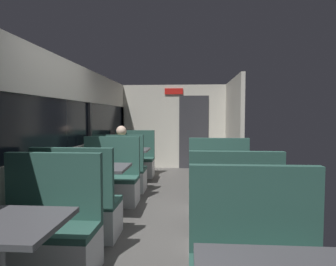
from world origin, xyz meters
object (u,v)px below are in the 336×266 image
object	(u,v)px
bench_far_window_facing_entry	(134,163)
bench_rear_aisle_facing_end	(233,220)
bench_mid_window_facing_end	(78,211)
dining_table_rear_aisle	(225,178)
seated_passenger	(121,163)
bench_mid_window_facing_entry	(110,184)
bench_rear_aisle_facing_entry	(220,188)
dining_table_far_window	(128,154)
bench_far_window_facing_end	(120,174)
bench_near_window_facing_entry	(47,238)
dining_table_mid_window	(96,173)

from	to	relation	value
bench_far_window_facing_entry	bench_rear_aisle_facing_end	world-z (taller)	same
bench_mid_window_facing_end	dining_table_rear_aisle	distance (m)	1.88
bench_rear_aisle_facing_end	seated_passenger	xyz separation A→B (m)	(-1.79, 2.45, 0.21)
bench_mid_window_facing_end	bench_mid_window_facing_entry	bearing A→B (deg)	90.00
bench_far_window_facing_entry	bench_rear_aisle_facing_entry	distance (m)	2.98
bench_mid_window_facing_entry	dining_table_far_window	bearing A→B (deg)	90.00
bench_mid_window_facing_entry	dining_table_rear_aisle	size ratio (longest dim) A/B	1.22
bench_far_window_facing_end	dining_table_rear_aisle	distance (m)	2.47
dining_table_far_window	bench_rear_aisle_facing_end	world-z (taller)	bench_rear_aisle_facing_end
bench_near_window_facing_entry	bench_rear_aisle_facing_end	xyz separation A→B (m)	(1.79, 0.58, 0.00)
bench_mid_window_facing_entry	dining_table_far_window	distance (m)	1.51
dining_table_mid_window	bench_rear_aisle_facing_entry	size ratio (longest dim) A/B	0.82
bench_near_window_facing_entry	bench_rear_aisle_facing_entry	world-z (taller)	same
dining_table_mid_window	bench_rear_aisle_facing_end	xyz separation A→B (m)	(1.79, -0.90, -0.31)
bench_far_window_facing_entry	dining_table_rear_aisle	world-z (taller)	bench_far_window_facing_entry
dining_table_far_window	bench_far_window_facing_entry	xyz separation A→B (m)	(0.00, 0.70, -0.31)
dining_table_far_window	dining_table_rear_aisle	xyz separation A→B (m)	(1.79, -2.38, 0.00)
bench_mid_window_facing_end	bench_mid_window_facing_entry	xyz separation A→B (m)	(0.00, 1.40, 0.00)
dining_table_mid_window	dining_table_rear_aisle	size ratio (longest dim) A/B	1.00
dining_table_mid_window	bench_rear_aisle_facing_end	world-z (taller)	bench_rear_aisle_facing_end
dining_table_mid_window	seated_passenger	world-z (taller)	seated_passenger
bench_far_window_facing_end	bench_mid_window_facing_entry	bearing A→B (deg)	-90.00
bench_mid_window_facing_entry	bench_mid_window_facing_end	bearing A→B (deg)	-90.00
bench_far_window_facing_entry	dining_table_mid_window	bearing A→B (deg)	-90.00
bench_mid_window_facing_entry	bench_rear_aisle_facing_end	world-z (taller)	same
bench_mid_window_facing_entry	dining_table_rear_aisle	xyz separation A→B (m)	(1.79, -0.90, 0.31)
dining_table_rear_aisle	bench_rear_aisle_facing_end	world-z (taller)	bench_rear_aisle_facing_end
dining_table_far_window	dining_table_rear_aisle	world-z (taller)	same
bench_near_window_facing_entry	bench_mid_window_facing_entry	world-z (taller)	same
bench_far_window_facing_end	bench_rear_aisle_facing_entry	xyz separation A→B (m)	(1.79, -0.98, 0.00)
dining_table_far_window	bench_mid_window_facing_end	bearing A→B (deg)	-90.00
bench_mid_window_facing_entry	dining_table_far_window	world-z (taller)	bench_mid_window_facing_entry
bench_far_window_facing_entry	seated_passenger	size ratio (longest dim) A/B	0.87
dining_table_far_window	bench_near_window_facing_entry	bearing A→B (deg)	-90.00
bench_near_window_facing_entry	bench_rear_aisle_facing_entry	xyz separation A→B (m)	(1.79, 1.98, 0.00)
dining_table_mid_window	bench_far_window_facing_end	distance (m)	1.51
bench_mid_window_facing_end	bench_rear_aisle_facing_entry	distance (m)	2.15
bench_far_window_facing_end	bench_rear_aisle_facing_entry	distance (m)	2.04
bench_rear_aisle_facing_entry	dining_table_rear_aisle	bearing A→B (deg)	-90.00
bench_mid_window_facing_entry	seated_passenger	size ratio (longest dim) A/B	0.87
bench_rear_aisle_facing_entry	bench_rear_aisle_facing_end	bearing A→B (deg)	-90.00
bench_far_window_facing_end	bench_rear_aisle_facing_end	bearing A→B (deg)	-53.02
dining_table_far_window	bench_rear_aisle_facing_end	xyz separation A→B (m)	(1.79, -3.08, -0.31)
dining_table_far_window	bench_rear_aisle_facing_entry	world-z (taller)	bench_rear_aisle_facing_entry
bench_near_window_facing_entry	bench_far_window_facing_entry	xyz separation A→B (m)	(0.00, 4.35, 0.00)
bench_far_window_facing_end	bench_rear_aisle_facing_entry	bearing A→B (deg)	-28.65
bench_far_window_facing_end	bench_mid_window_facing_end	bearing A→B (deg)	-90.00
dining_table_mid_window	seated_passenger	size ratio (longest dim) A/B	0.71
bench_near_window_facing_entry	bench_far_window_facing_end	distance (m)	2.96
seated_passenger	bench_near_window_facing_entry	bearing A→B (deg)	-90.00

